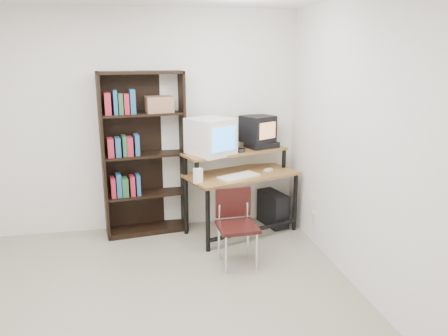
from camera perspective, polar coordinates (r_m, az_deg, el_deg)
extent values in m
cube|color=#9F9984|center=(3.82, -11.42, -18.92)|extent=(4.00, 4.00, 0.01)
cube|color=white|center=(5.25, -12.17, 5.73)|extent=(4.00, 0.01, 2.60)
cube|color=white|center=(1.44, -14.10, -19.52)|extent=(4.00, 0.01, 2.60)
cube|color=white|center=(3.80, 19.18, 1.82)|extent=(0.01, 4.00, 2.60)
cube|color=olive|center=(5.11, 2.26, -0.85)|extent=(1.41, 1.02, 0.03)
cube|color=olive|center=(5.16, 1.54, 2.16)|extent=(1.33, 0.77, 0.02)
cylinder|color=black|center=(4.72, -2.13, -6.84)|extent=(0.05, 0.05, 0.72)
cylinder|color=black|center=(5.34, 9.25, -4.38)|extent=(0.05, 0.05, 0.72)
cylinder|color=black|center=(5.14, -5.06, -3.46)|extent=(0.05, 0.05, 0.98)
cylinder|color=black|center=(5.72, 5.80, -1.58)|extent=(0.05, 0.05, 0.98)
cylinder|color=black|center=(5.09, 3.88, -8.09)|extent=(1.14, 0.44, 0.05)
cube|color=white|center=(4.97, -1.76, 4.12)|extent=(0.60, 0.60, 0.42)
cube|color=#3090FF|center=(4.80, 0.02, 3.76)|extent=(0.29, 0.18, 0.26)
cube|color=black|center=(5.34, 4.96, 2.99)|extent=(0.43, 0.36, 0.08)
cube|color=black|center=(5.32, 4.41, 5.13)|extent=(0.45, 0.45, 0.32)
cube|color=tan|center=(5.20, 5.72, 4.87)|extent=(0.23, 0.13, 0.19)
cylinder|color=#26262B|center=(5.10, 2.13, 2.28)|extent=(0.16, 0.16, 0.05)
cube|color=white|center=(4.95, 1.94, -1.17)|extent=(0.51, 0.39, 0.03)
cube|color=black|center=(5.25, 6.04, -0.48)|extent=(0.28, 0.27, 0.01)
cube|color=white|center=(5.24, 5.83, -0.28)|extent=(0.12, 0.10, 0.03)
cube|color=white|center=(4.75, -3.41, -1.04)|extent=(0.10, 0.10, 0.17)
cube|color=black|center=(5.52, 6.39, -5.29)|extent=(0.31, 0.49, 0.42)
cube|color=black|center=(4.41, 1.77, -7.70)|extent=(0.40, 0.40, 0.04)
cube|color=black|center=(4.49, 1.21, -4.49)|extent=(0.37, 0.05, 0.31)
cylinder|color=silver|center=(4.32, 0.26, -11.32)|extent=(0.02, 0.02, 0.39)
cylinder|color=silver|center=(4.40, 4.29, -10.87)|extent=(0.02, 0.02, 0.39)
cylinder|color=silver|center=(4.60, -0.67, -9.65)|extent=(0.02, 0.02, 0.39)
cylinder|color=silver|center=(4.67, 3.12, -9.27)|extent=(0.02, 0.02, 0.39)
cube|color=black|center=(5.10, -15.52, 1.28)|extent=(0.07, 0.32, 1.90)
cube|color=black|center=(5.23, -5.41, 2.09)|extent=(0.07, 0.32, 1.90)
cube|color=black|center=(5.29, -10.65, 2.04)|extent=(0.95, 0.15, 1.90)
cube|color=black|center=(5.02, -10.91, 12.16)|extent=(0.99, 0.44, 0.03)
cube|color=black|center=(5.43, -9.95, -7.83)|extent=(0.99, 0.44, 0.06)
cube|color=black|center=(5.28, -10.17, -3.35)|extent=(0.92, 0.42, 0.03)
cube|color=black|center=(5.15, -10.40, 1.69)|extent=(0.92, 0.42, 0.02)
cube|color=black|center=(5.06, -10.66, 6.95)|extent=(0.92, 0.42, 0.02)
cube|color=#885E45|center=(5.08, -8.46, 8.24)|extent=(0.33, 0.27, 0.18)
cube|color=beige|center=(5.06, 11.61, -6.33)|extent=(0.02, 0.08, 0.12)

